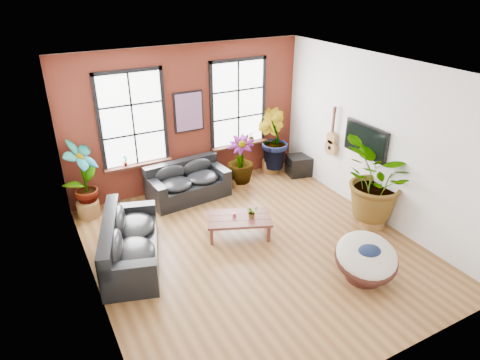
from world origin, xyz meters
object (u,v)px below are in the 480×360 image
object	(u,v)px
sofa_back	(187,182)
coffee_table	(239,219)
sofa_left	(128,244)
papasan_chair	(366,258)

from	to	relation	value
sofa_back	coffee_table	xyz separation A→B (m)	(0.31, -2.06, -0.02)
sofa_left	sofa_back	bearing A→B (deg)	-28.53
sofa_left	papasan_chair	size ratio (longest dim) A/B	1.68
coffee_table	sofa_back	bearing A→B (deg)	121.55
coffee_table	papasan_chair	size ratio (longest dim) A/B	1.03
sofa_back	coffee_table	size ratio (longest dim) A/B	1.31
sofa_left	coffee_table	world-z (taller)	sofa_left
sofa_left	coffee_table	xyz separation A→B (m)	(2.26, -0.18, -0.03)
papasan_chair	coffee_table	bearing A→B (deg)	141.17
papasan_chair	sofa_left	bearing A→B (deg)	166.76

